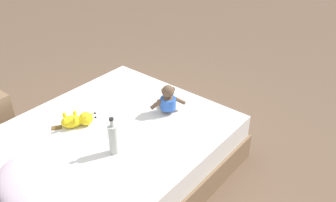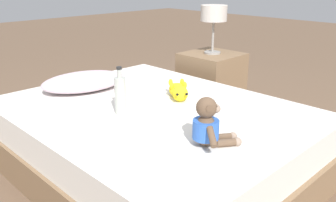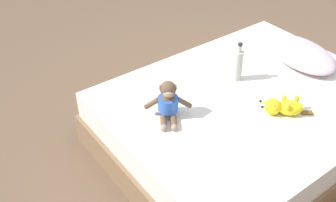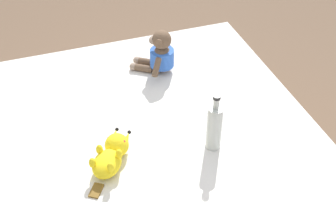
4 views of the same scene
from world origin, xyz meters
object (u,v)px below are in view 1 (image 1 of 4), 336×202
bed (105,158)px  plush_yellow_creature (77,120)px  plush_monkey (168,101)px  glass_bottle (113,139)px  pillow (31,185)px

bed → plush_yellow_creature: bearing=5.4°
plush_yellow_creature → plush_monkey: bearing=-124.8°
plush_monkey → glass_bottle: bearing=93.7°
bed → plush_monkey: plush_monkey is taller
plush_monkey → plush_yellow_creature: bearing=55.2°
plush_yellow_creature → bed: bearing=-174.6°
pillow → glass_bottle: (-0.10, -0.54, 0.06)m
pillow → glass_bottle: size_ratio=2.35×
plush_monkey → glass_bottle: (-0.04, 0.60, 0.02)m
pillow → plush_monkey: 1.15m
plush_yellow_creature → glass_bottle: 0.44m
bed → glass_bottle: bearing=162.0°
bed → plush_monkey: size_ratio=7.19×
plush_monkey → glass_bottle: glass_bottle is taller
glass_bottle → plush_yellow_creature: bearing=-5.4°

